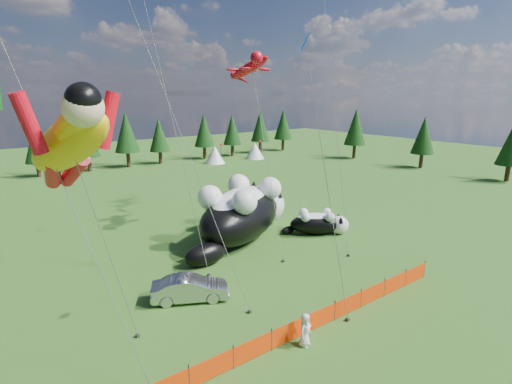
% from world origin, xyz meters
% --- Properties ---
extents(ground, '(160.00, 160.00, 0.00)m').
position_xyz_m(ground, '(0.00, 0.00, 0.00)').
color(ground, '#133309').
rests_on(ground, ground).
extents(safety_fence, '(22.06, 0.06, 1.10)m').
position_xyz_m(safety_fence, '(0.00, -3.00, 0.50)').
color(safety_fence, '#262626').
rests_on(safety_fence, ground).
extents(tree_line, '(90.00, 4.00, 8.00)m').
position_xyz_m(tree_line, '(0.00, 45.00, 4.00)').
color(tree_line, black).
rests_on(tree_line, ground).
extents(festival_tents, '(50.00, 3.20, 2.80)m').
position_xyz_m(festival_tents, '(11.00, 40.00, 1.40)').
color(festival_tents, white).
rests_on(festival_tents, ground).
extents(cat_large, '(11.80, 8.47, 4.62)m').
position_xyz_m(cat_large, '(6.17, 9.27, 2.19)').
color(cat_large, black).
rests_on(cat_large, ground).
extents(cat_small, '(4.75, 3.95, 1.97)m').
position_xyz_m(cat_small, '(11.43, 6.43, 0.94)').
color(cat_small, black).
rests_on(cat_small, ground).
extents(car, '(4.35, 3.18, 1.37)m').
position_xyz_m(car, '(-1.77, 3.08, 0.68)').
color(car, '#B8B7BC').
rests_on(car, ground).
extents(spectator_e, '(0.87, 0.71, 1.54)m').
position_xyz_m(spectator_e, '(0.43, -3.60, 0.77)').
color(spectator_e, silver).
rests_on(spectator_e, ground).
extents(superhero_kite, '(5.91, 6.14, 11.77)m').
position_xyz_m(superhero_kite, '(-7.77, -0.52, 9.35)').
color(superhero_kite, '#F6AF0C').
rests_on(superhero_kite, ground).
extents(gecko_kite, '(5.85, 12.52, 16.13)m').
position_xyz_m(gecko_kite, '(9.32, 12.93, 12.97)').
color(gecko_kite, red).
rests_on(gecko_kite, ground).
extents(diamond_kite_c, '(1.77, 2.75, 13.92)m').
position_xyz_m(diamond_kite_c, '(2.26, -1.31, 12.58)').
color(diamond_kite_c, blue).
rests_on(diamond_kite_c, ground).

